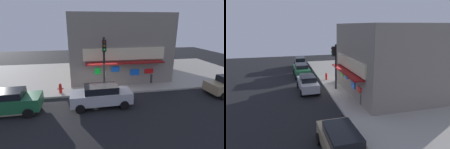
# 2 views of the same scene
# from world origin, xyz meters

# --- Properties ---
(ground_plane) EXTENTS (50.23, 50.23, 0.00)m
(ground_plane) POSITION_xyz_m (0.00, 0.00, 0.00)
(ground_plane) COLOR black
(sidewalk) EXTENTS (33.49, 11.92, 0.15)m
(sidewalk) POSITION_xyz_m (0.00, 5.96, 0.07)
(sidewalk) COLOR #A39E93
(sidewalk) RESTS_ON ground_plane
(corner_building) EXTENTS (9.89, 10.61, 6.58)m
(corner_building) POSITION_xyz_m (2.07, 6.68, 3.44)
(corner_building) COLOR gray
(corner_building) RESTS_ON sidewalk
(traffic_light) EXTENTS (0.32, 0.58, 4.58)m
(traffic_light) POSITION_xyz_m (0.08, 0.85, 3.10)
(traffic_light) COLOR black
(traffic_light) RESTS_ON sidewalk
(fire_hydrant) EXTENTS (0.49, 0.25, 0.83)m
(fire_hydrant) POSITION_xyz_m (-3.67, 0.76, 0.55)
(fire_hydrant) COLOR red
(fire_hydrant) RESTS_ON sidewalk
(trash_can) EXTENTS (0.45, 0.45, 0.89)m
(trash_can) POSITION_xyz_m (4.81, 2.03, 0.59)
(trash_can) COLOR #2D2D2D
(trash_can) RESTS_ON sidewalk
(pedestrian) EXTENTS (0.46, 0.56, 1.75)m
(pedestrian) POSITION_xyz_m (0.30, 2.10, 1.11)
(pedestrian) COLOR black
(pedestrian) RESTS_ON sidewalk
(parked_car_silver) EXTENTS (4.41, 2.02, 1.60)m
(parked_car_silver) POSITION_xyz_m (-0.50, -1.87, 0.83)
(parked_car_silver) COLOR #B7B7BC
(parked_car_silver) RESTS_ON ground_plane
(parked_car_green) EXTENTS (4.60, 2.08, 1.62)m
(parked_car_green) POSITION_xyz_m (-6.91, -1.91, 0.85)
(parked_car_green) COLOR #1E6038
(parked_car_green) RESTS_ON ground_plane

